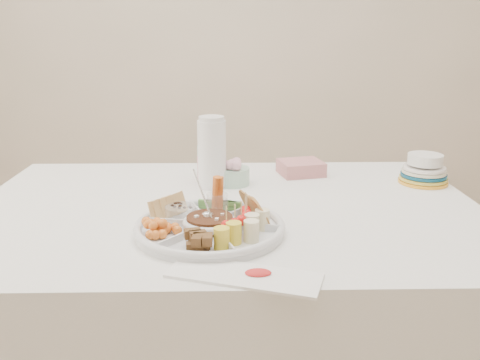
{
  "coord_description": "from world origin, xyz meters",
  "views": [
    {
      "loc": [
        0.01,
        -1.43,
        1.26
      ],
      "look_at": [
        0.04,
        -0.11,
        0.87
      ],
      "focal_mm": 38.0,
      "sensor_mm": 36.0,
      "label": 1
    }
  ],
  "objects_px": {
    "party_tray": "(210,225)",
    "thermos": "(212,152)",
    "plate_stack": "(424,168)",
    "dining_table": "(227,318)"
  },
  "relations": [
    {
      "from": "party_tray",
      "to": "thermos",
      "type": "distance_m",
      "value": 0.41
    },
    {
      "from": "dining_table",
      "to": "party_tray",
      "type": "height_order",
      "value": "party_tray"
    },
    {
      "from": "thermos",
      "to": "plate_stack",
      "type": "xyz_separation_m",
      "value": [
        0.72,
        0.03,
        -0.07
      ]
    },
    {
      "from": "dining_table",
      "to": "plate_stack",
      "type": "relative_size",
      "value": 9.25
    },
    {
      "from": "dining_table",
      "to": "thermos",
      "type": "relative_size",
      "value": 6.3
    },
    {
      "from": "dining_table",
      "to": "plate_stack",
      "type": "xyz_separation_m",
      "value": [
        0.67,
        0.22,
        0.43
      ]
    },
    {
      "from": "dining_table",
      "to": "plate_stack",
      "type": "distance_m",
      "value": 0.83
    },
    {
      "from": "plate_stack",
      "to": "thermos",
      "type": "bearing_deg",
      "value": -177.75
    },
    {
      "from": "dining_table",
      "to": "party_tray",
      "type": "xyz_separation_m",
      "value": [
        -0.04,
        -0.21,
        0.4
      ]
    },
    {
      "from": "party_tray",
      "to": "dining_table",
      "type": "bearing_deg",
      "value": 78.68
    }
  ]
}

